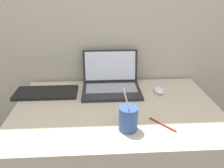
# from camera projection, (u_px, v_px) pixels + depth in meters

# --- Properties ---
(wall_back) EXTENTS (7.00, 0.04, 2.50)m
(wall_back) POSITION_uv_depth(u_px,v_px,m) (112.00, 7.00, 1.39)
(wall_back) COLOR #BCB299
(wall_back) RESTS_ON ground_plane
(desk) EXTENTS (1.14, 0.74, 0.76)m
(desk) POSITION_uv_depth(u_px,v_px,m) (116.00, 159.00, 1.38)
(desk) COLOR beige
(desk) RESTS_ON ground_plane
(laptop) EXTENTS (0.36, 0.30, 0.23)m
(laptop) POSITION_uv_depth(u_px,v_px,m) (111.00, 82.00, 1.41)
(laptop) COLOR #232326
(laptop) RESTS_ON desk
(drink_cup) EXTENTS (0.09, 0.09, 0.22)m
(drink_cup) POSITION_uv_depth(u_px,v_px,m) (128.00, 118.00, 1.00)
(drink_cup) COLOR #33518C
(drink_cup) RESTS_ON desk
(computer_mouse) EXTENTS (0.06, 0.10, 0.03)m
(computer_mouse) POSITION_uv_depth(u_px,v_px,m) (159.00, 91.00, 1.38)
(computer_mouse) COLOR #B2B2B7
(computer_mouse) RESTS_ON desk
(external_keyboard) EXTENTS (0.38, 0.17, 0.02)m
(external_keyboard) POSITION_uv_depth(u_px,v_px,m) (46.00, 93.00, 1.35)
(external_keyboard) COLOR black
(external_keyboard) RESTS_ON desk
(pen) EXTENTS (0.10, 0.12, 0.01)m
(pen) POSITION_uv_depth(u_px,v_px,m) (162.00, 124.00, 1.06)
(pen) COLOR #A51E1E
(pen) RESTS_ON desk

